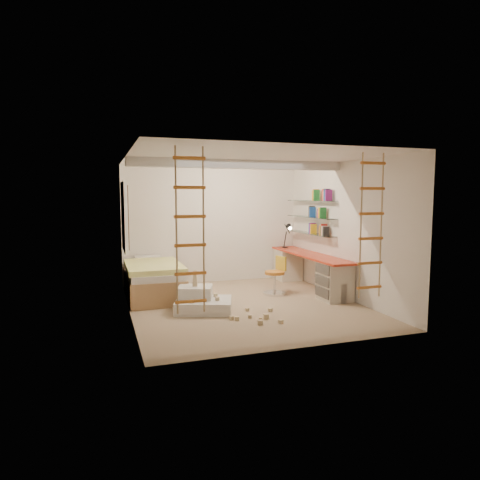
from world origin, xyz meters
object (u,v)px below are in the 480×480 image
object	(u,v)px
bed	(153,280)
swivel_chair	(275,281)
play_platform	(201,302)
desk	(309,270)

from	to	relation	value
bed	swivel_chair	world-z (taller)	swivel_chair
bed	play_platform	distance (m)	1.49
swivel_chair	play_platform	size ratio (longest dim) A/B	0.68
bed	play_platform	size ratio (longest dim) A/B	1.80
desk	bed	distance (m)	3.22
desk	play_platform	size ratio (longest dim) A/B	2.52
play_platform	desk	bearing A→B (deg)	20.85
desk	play_platform	xyz separation A→B (m)	(-2.55, -0.97, -0.24)
desk	swivel_chair	xyz separation A→B (m)	(-0.87, -0.24, -0.13)
desk	swivel_chair	size ratio (longest dim) A/B	3.70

